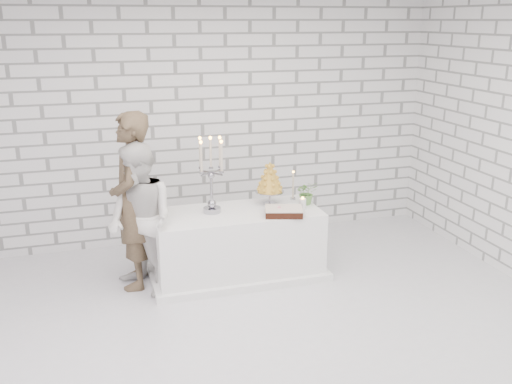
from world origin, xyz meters
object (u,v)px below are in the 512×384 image
cake_table (237,244)px  groom (132,201)px  croquembouche (270,183)px  candelabra (211,175)px  bride (141,220)px

cake_table → groom: bearing=174.3°
cake_table → croquembouche: 0.76m
cake_table → candelabra: candelabra is taller
croquembouche → bride: bearing=-170.6°
cake_table → croquembouche: size_ratio=3.63×
cake_table → bride: size_ratio=1.14×
cake_table → croquembouche: croquembouche is taller
cake_table → croquembouche: (0.42, 0.15, 0.62)m
candelabra → croquembouche: bearing=7.3°
bride → croquembouche: bearing=69.8°
groom → bride: groom is taller
croquembouche → candelabra: bearing=-172.7°
groom → croquembouche: bearing=99.4°
groom → bride: 0.26m
groom → bride: bearing=24.3°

